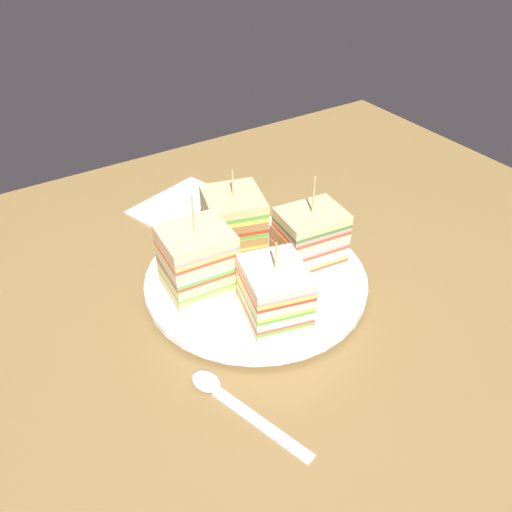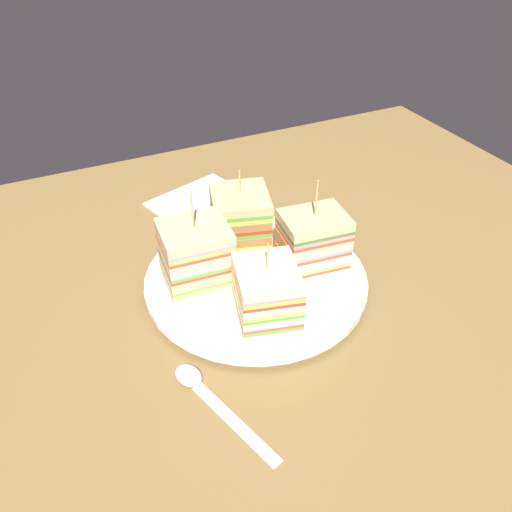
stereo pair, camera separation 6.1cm
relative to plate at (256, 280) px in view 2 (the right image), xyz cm
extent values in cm
cube|color=olive|center=(0.00, 0.00, -1.98)|extent=(107.27, 80.98, 1.80)
cylinder|color=white|center=(0.00, 0.00, -0.68)|extent=(16.66, 16.66, 0.80)
cylinder|color=white|center=(0.00, 0.00, 0.21)|extent=(26.86, 26.86, 0.98)
cube|color=beige|center=(1.08, 6.89, 1.24)|extent=(8.81, 9.17, 1.08)
cube|color=#B2844C|center=(0.07, 3.34, 1.24)|extent=(6.69, 2.18, 1.08)
cube|color=red|center=(1.08, 6.89, 2.05)|extent=(8.81, 9.17, 0.52)
cube|color=#F3D24C|center=(1.08, 6.89, 2.57)|extent=(8.81, 9.17, 0.52)
cube|color=#DCC27B|center=(1.08, 6.89, 3.37)|extent=(8.81, 9.17, 1.08)
cube|color=#9E7242|center=(0.07, 3.34, 3.37)|extent=(6.69, 2.18, 1.08)
cube|color=#53AD3F|center=(1.08, 6.89, 4.17)|extent=(8.81, 9.17, 0.52)
cube|color=red|center=(1.08, 6.89, 4.70)|extent=(8.81, 9.17, 0.52)
cube|color=#E0B78C|center=(1.08, 6.89, 5.50)|extent=(8.81, 9.17, 1.08)
cube|color=#9E7242|center=(0.07, 3.34, 5.50)|extent=(6.69, 2.18, 1.08)
cube|color=#EDCA55|center=(1.08, 6.89, 6.30)|extent=(8.81, 9.17, 0.52)
cube|color=#5DB143|center=(1.08, 6.89, 6.83)|extent=(8.81, 9.17, 0.52)
cube|color=#D4C080|center=(1.08, 6.89, 7.63)|extent=(8.81, 9.17, 1.08)
cylinder|color=tan|center=(1.08, 6.89, 9.85)|extent=(0.24, 0.24, 3.36)
cube|color=#E1BE8C|center=(-6.73, 1.84, 1.27)|extent=(8.01, 7.34, 1.14)
cube|color=#B2844C|center=(-3.05, 1.57, 1.27)|extent=(0.79, 6.68, 1.14)
cube|color=#FDCB51|center=(-6.73, 1.84, 2.05)|extent=(8.01, 7.34, 0.42)
cube|color=#63B145|center=(-6.73, 1.84, 2.47)|extent=(8.01, 7.34, 0.42)
cube|color=#DEC67C|center=(-6.73, 1.84, 3.26)|extent=(8.01, 7.34, 1.14)
cube|color=#B2844C|center=(-3.05, 1.57, 3.26)|extent=(0.79, 6.68, 1.14)
cube|color=#D2402C|center=(-6.73, 1.84, 4.04)|extent=(8.01, 7.34, 0.42)
cube|color=#52A341|center=(-6.73, 1.84, 4.46)|extent=(8.01, 7.34, 0.42)
cube|color=#E9A6A6|center=(-6.73, 1.84, 4.88)|extent=(8.01, 7.34, 0.42)
cube|color=beige|center=(-6.73, 1.84, 5.66)|extent=(8.01, 7.34, 1.14)
cube|color=#B2844C|center=(-3.05, 1.57, 5.66)|extent=(0.79, 6.68, 1.14)
cube|color=#D54633|center=(-6.73, 1.84, 6.44)|extent=(8.01, 7.34, 0.42)
cube|color=#FECB53|center=(-6.73, 1.84, 6.86)|extent=(8.01, 7.34, 0.42)
cube|color=pink|center=(-6.73, 1.84, 7.29)|extent=(8.01, 7.34, 0.42)
cube|color=#DEB68C|center=(-6.73, 1.84, 8.07)|extent=(8.01, 7.34, 1.14)
cylinder|color=tan|center=(-6.73, 1.84, 10.91)|extent=(0.24, 0.24, 4.55)
cube|color=beige|center=(-1.88, -6.72, 1.15)|extent=(8.09, 8.89, 0.90)
cube|color=#B2844C|center=(-0.97, -3.14, 1.15)|extent=(6.18, 1.85, 0.90)
cube|color=#529A34|center=(-1.88, -6.72, 1.81)|extent=(8.09, 8.89, 0.40)
cube|color=#D64933|center=(-1.88, -6.72, 2.21)|extent=(8.09, 8.89, 0.40)
cube|color=beige|center=(-1.88, -6.72, 2.86)|extent=(8.09, 8.89, 0.90)
cube|color=#9E7242|center=(-0.97, -3.14, 2.86)|extent=(6.18, 1.85, 0.90)
cube|color=#51A03D|center=(-1.88, -6.72, 3.52)|extent=(8.09, 8.89, 0.40)
cube|color=yellow|center=(-1.88, -6.72, 3.92)|extent=(8.09, 8.89, 0.40)
cube|color=beige|center=(-1.88, -6.72, 4.58)|extent=(8.09, 8.89, 0.90)
cube|color=#B2844C|center=(-0.97, -3.14, 4.58)|extent=(6.18, 1.85, 0.90)
cube|color=red|center=(-1.88, -6.72, 5.23)|extent=(8.09, 8.89, 0.40)
cube|color=yellow|center=(-1.88, -6.72, 5.63)|extent=(8.09, 8.89, 0.40)
cube|color=#D68E8A|center=(-1.88, -6.72, 6.04)|extent=(8.09, 8.89, 0.40)
cube|color=beige|center=(-1.88, -6.72, 6.69)|extent=(8.09, 8.89, 0.90)
cylinder|color=tan|center=(-1.88, -6.72, 8.79)|extent=(0.24, 0.24, 3.30)
cube|color=beige|center=(6.82, -1.44, 1.26)|extent=(8.13, 6.69, 1.12)
cube|color=#B2844C|center=(3.16, -1.04, 1.26)|extent=(0.93, 5.78, 1.12)
cube|color=#E0482B|center=(6.82, -1.44, 2.04)|extent=(8.13, 6.69, 0.44)
cube|color=#F4CF50|center=(6.82, -1.44, 2.48)|extent=(8.13, 6.69, 0.44)
cube|color=beige|center=(6.82, -1.44, 3.26)|extent=(8.13, 6.69, 1.12)
cube|color=#B2844C|center=(3.16, -1.04, 3.26)|extent=(0.93, 5.78, 1.12)
cube|color=#D54B2A|center=(6.82, -1.44, 4.04)|extent=(8.13, 6.69, 0.44)
cube|color=pink|center=(6.82, -1.44, 4.48)|extent=(8.13, 6.69, 0.44)
cube|color=beige|center=(6.82, -1.44, 5.26)|extent=(8.13, 6.69, 1.12)
cube|color=#B2844C|center=(3.16, -1.04, 5.26)|extent=(0.93, 5.78, 1.12)
cube|color=#DB4928|center=(6.82, -1.44, 6.04)|extent=(8.13, 6.69, 0.44)
cube|color=pink|center=(6.82, -1.44, 6.48)|extent=(8.13, 6.69, 0.44)
cube|color=#497B36|center=(6.82, -1.44, 6.92)|extent=(8.13, 6.69, 0.44)
cube|color=#D4B983|center=(6.82, -1.44, 7.70)|extent=(8.13, 6.69, 1.12)
cylinder|color=tan|center=(6.82, -1.44, 10.55)|extent=(0.24, 0.24, 4.59)
cylinder|color=#E0C46B|center=(0.82, 0.28, 1.03)|extent=(3.50, 3.51, 0.70)
cylinder|color=#EBCE68|center=(-0.38, 1.53, 1.47)|extent=(5.42, 5.41, 0.75)
cylinder|color=#DFC163|center=(-0.82, 0.06, 2.13)|extent=(5.80, 5.80, 0.66)
ellipsoid|color=#3A8738|center=(-6.06, 6.75, 1.16)|extent=(4.79, 3.35, 1.00)
ellipsoid|color=#48983E|center=(-4.19, 9.88, 1.25)|extent=(4.03, 4.09, 1.01)
ellipsoid|color=#46813C|center=(-5.33, 6.31, 1.39)|extent=(5.10, 4.22, 1.49)
ellipsoid|color=#388B42|center=(-4.35, 9.01, 1.24)|extent=(4.71, 4.74, 1.27)
ellipsoid|color=#468134|center=(-6.73, 8.73, 1.34)|extent=(3.98, 3.55, 1.41)
cylinder|color=red|center=(-5.35, 8.23, 1.44)|extent=(3.73, 3.72, 1.19)
cube|color=silver|center=(-10.11, -16.73, -0.95)|extent=(4.61, 11.43, 0.25)
ellipsoid|color=silver|center=(-12.23, -9.94, -0.58)|extent=(3.24, 3.84, 1.00)
cube|color=white|center=(1.16, 20.64, -0.83)|extent=(17.24, 16.75, 0.50)
camera|label=1|loc=(-26.00, -40.76, 40.56)|focal=36.33mm
camera|label=2|loc=(-20.68, -43.70, 40.56)|focal=36.33mm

